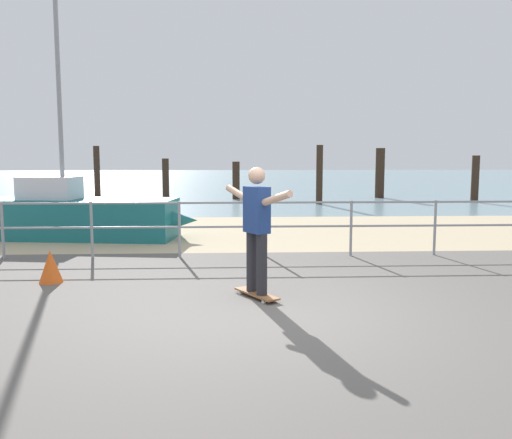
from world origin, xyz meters
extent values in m
cube|color=#605B56|center=(0.00, -1.00, 0.00)|extent=(24.00, 10.00, 0.04)
cube|color=tan|center=(0.00, 7.00, 0.00)|extent=(24.00, 6.00, 0.04)
cube|color=#75939E|center=(0.00, 35.00, 0.00)|extent=(72.00, 50.00, 0.04)
cylinder|color=gray|center=(-4.54, 3.60, 0.53)|extent=(0.05, 0.05, 1.05)
cylinder|color=gray|center=(-2.96, 3.60, 0.53)|extent=(0.05, 0.05, 1.05)
cylinder|color=gray|center=(-1.38, 3.60, 0.53)|extent=(0.05, 0.05, 1.05)
cylinder|color=gray|center=(0.21, 3.60, 0.53)|extent=(0.05, 0.05, 1.05)
cylinder|color=gray|center=(1.79, 3.60, 0.53)|extent=(0.05, 0.05, 1.05)
cylinder|color=gray|center=(3.37, 3.60, 0.53)|extent=(0.05, 0.05, 1.05)
cylinder|color=gray|center=(-1.38, 3.60, 1.02)|extent=(12.66, 0.04, 0.04)
cylinder|color=gray|center=(-1.38, 3.60, 0.58)|extent=(12.66, 0.04, 0.04)
cube|color=#19666B|center=(-3.89, 6.06, 0.45)|extent=(4.55, 1.99, 0.90)
cone|color=#19666B|center=(-1.71, 5.76, 0.45)|extent=(1.19, 0.91, 0.77)
cylinder|color=gray|center=(-4.19, 6.10, 3.07)|extent=(0.10, 0.10, 4.34)
cube|color=silver|center=(-4.49, 6.14, 1.15)|extent=(1.31, 1.06, 0.50)
cube|color=brown|center=(-0.11, 0.69, 0.07)|extent=(0.58, 0.79, 0.02)
cylinder|color=silver|center=(0.10, 0.49, 0.03)|extent=(0.06, 0.07, 0.06)
cylinder|color=silver|center=(-0.03, 0.41, 0.03)|extent=(0.06, 0.07, 0.06)
cylinder|color=silver|center=(-0.18, 0.97, 0.03)|extent=(0.06, 0.07, 0.06)
cylinder|color=silver|center=(-0.32, 0.89, 0.03)|extent=(0.06, 0.07, 0.06)
cylinder|color=#26262B|center=(-0.05, 0.58, 0.48)|extent=(0.14, 0.14, 0.80)
cylinder|color=#26262B|center=(-0.17, 0.79, 0.48)|extent=(0.14, 0.14, 0.80)
cube|color=navy|center=(-0.11, 0.69, 1.18)|extent=(0.36, 0.41, 0.60)
sphere|color=tan|center=(-0.11, 0.69, 1.62)|extent=(0.22, 0.22, 0.22)
cylinder|color=tan|center=(0.12, 0.31, 1.36)|extent=(0.36, 0.52, 0.23)
cylinder|color=tan|center=(-0.34, 1.07, 1.36)|extent=(0.36, 0.52, 0.23)
cylinder|color=#332319|center=(-6.44, 18.75, 1.14)|extent=(0.27, 0.27, 2.28)
cylinder|color=#332319|center=(-3.31, 18.31, 0.86)|extent=(0.30, 0.30, 1.72)
cylinder|color=#332319|center=(-0.18, 16.69, 0.80)|extent=(0.31, 0.31, 1.60)
cylinder|color=#332319|center=(2.95, 14.26, 1.13)|extent=(0.25, 0.25, 2.25)
cylinder|color=#332319|center=(6.08, 17.18, 1.08)|extent=(0.39, 0.39, 2.17)
cylinder|color=#332319|center=(9.21, 14.76, 0.93)|extent=(0.30, 0.30, 1.86)
cone|color=#E55919|center=(-3.09, 1.69, 0.25)|extent=(0.36, 0.36, 0.50)
camera|label=1|loc=(-0.46, -6.33, 1.89)|focal=38.36mm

